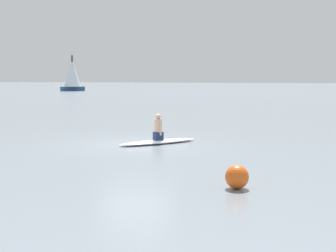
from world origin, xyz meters
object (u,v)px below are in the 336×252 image
Objects in this scene: surfboard at (158,142)px; buoy_marker at (237,177)px; person_paddler at (158,128)px; sailboat_near_right at (72,74)px.

buoy_marker is at bearing 71.61° from surfboard.
surfboard is at bearing 156.10° from person_paddler.
sailboat_near_right is (36.38, -60.22, 2.42)m from person_paddler.
buoy_marker is at bearing 71.61° from person_paddler.
person_paddler is 0.15× the size of sailboat_near_right.
buoy_marker is (-3.81, 6.08, 0.19)m from surfboard.
buoy_marker reaches higher than surfboard.
sailboat_near_right is at bearing -109.33° from person_paddler.
surfboard is at bearing -57.93° from buoy_marker.
sailboat_near_right is at bearing -109.33° from surfboard.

